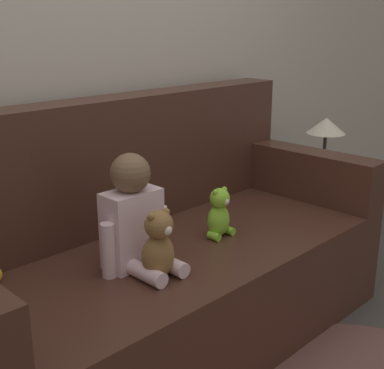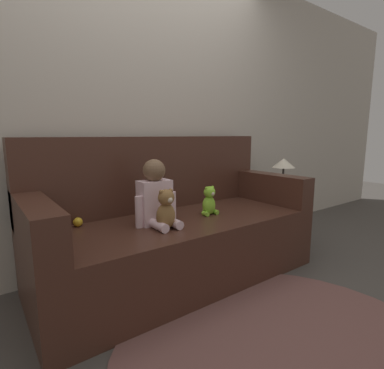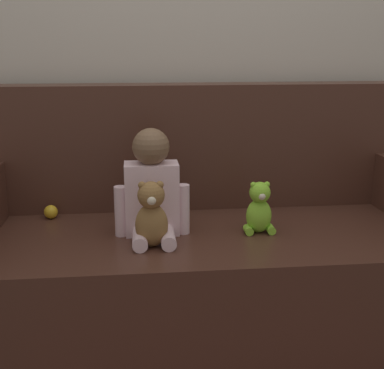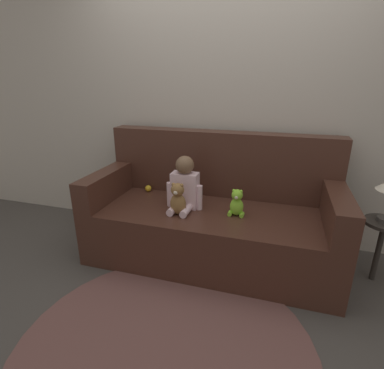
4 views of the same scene
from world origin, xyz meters
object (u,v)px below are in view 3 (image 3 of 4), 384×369
at_px(toy_ball, 51,212).
at_px(teddy_bear_brown, 151,215).
at_px(plush_toy_side, 259,209).
at_px(couch, 202,247).
at_px(person_baby, 152,190).

bearing_deg(toy_ball, teddy_bear_brown, -41.66).
bearing_deg(toy_ball, plush_toy_side, -17.55).
xyz_separation_m(couch, teddy_bear_brown, (-0.23, -0.25, 0.24)).
distance_m(couch, toy_ball, 0.69).
xyz_separation_m(teddy_bear_brown, toy_ball, (-0.44, 0.39, -0.10)).
xyz_separation_m(person_baby, teddy_bear_brown, (-0.01, -0.14, -0.06)).
distance_m(person_baby, toy_ball, 0.53).
height_order(teddy_bear_brown, plush_toy_side, teddy_bear_brown).
relative_size(couch, person_baby, 4.67).
height_order(couch, person_baby, couch).
height_order(person_baby, plush_toy_side, person_baby).
bearing_deg(couch, plush_toy_side, -32.88).
height_order(couch, teddy_bear_brown, couch).
xyz_separation_m(person_baby, toy_ball, (-0.45, 0.25, -0.16)).
bearing_deg(toy_ball, person_baby, -29.05).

